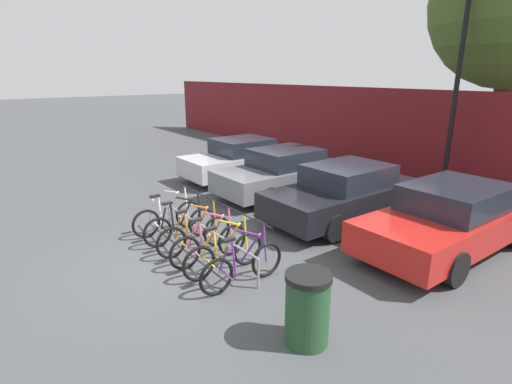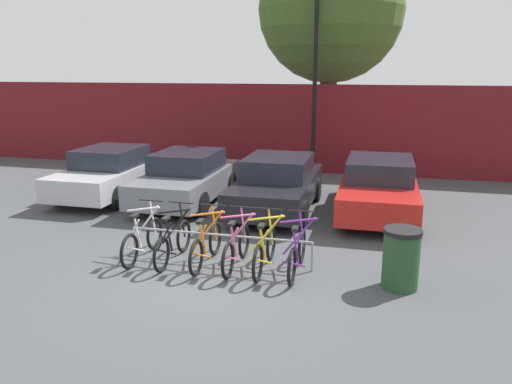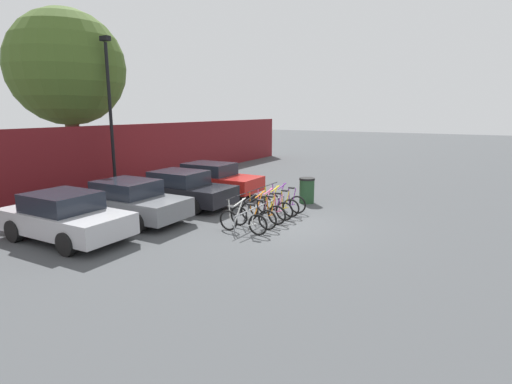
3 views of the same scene
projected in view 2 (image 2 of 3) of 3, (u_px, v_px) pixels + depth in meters
ground_plane at (209, 276)px, 8.82m from camera, size 120.00×120.00×0.00m
hoarding_wall at (299, 129)px, 17.39m from camera, size 36.00×0.16×3.04m
bike_rack at (219, 238)px, 9.34m from camera, size 3.55×0.04×0.57m
bicycle_white at (143, 240)px, 9.59m from camera, size 0.68×1.71×1.05m
bicycle_black at (173, 242)px, 9.44m from camera, size 0.68×1.71×1.05m
bicycle_orange at (206, 245)px, 9.28m from camera, size 0.68×1.71×1.05m
bicycle_pink at (236, 248)px, 9.14m from camera, size 0.68×1.71×1.05m
bicycle_yellow at (265, 251)px, 9.01m from camera, size 0.68×1.71×1.05m
bicycle_purple at (297, 253)px, 8.87m from camera, size 0.68×1.71×1.05m
car_silver at (110, 173)px, 14.15m from camera, size 1.91×4.01×1.40m
car_grey at (187, 178)px, 13.50m from camera, size 1.91×4.11×1.40m
car_black at (277, 184)px, 12.76m from camera, size 1.91×4.23×1.40m
car_red at (379, 187)px, 12.50m from camera, size 1.91×4.51×1.40m
lamp_post at (315, 63)px, 15.75m from camera, size 0.24×0.44×6.76m
trash_bin at (401, 258)px, 8.26m from camera, size 0.63×0.63×1.03m
tree_behind_hoarding at (331, 10)px, 17.91m from camera, size 5.22×5.22×8.24m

